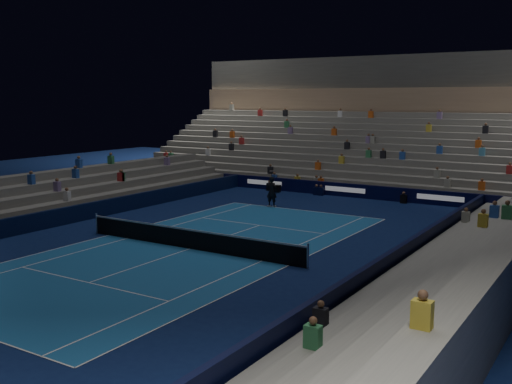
{
  "coord_description": "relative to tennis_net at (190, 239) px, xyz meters",
  "views": [
    {
      "loc": [
        17.72,
        -22.12,
        7.19
      ],
      "look_at": [
        0.0,
        6.0,
        2.0
      ],
      "focal_mm": 41.92,
      "sensor_mm": 36.0,
      "label": 1
    }
  ],
  "objects": [
    {
      "name": "sponsor_barrier_west",
      "position": [
        -9.7,
        0.0,
        -0.0
      ],
      "size": [
        0.25,
        37.0,
        1.0
      ],
      "primitive_type": "cube",
      "color": "#081233",
      "rests_on": "ground"
    },
    {
      "name": "sponsor_barrier_far",
      "position": [
        0.0,
        18.5,
        -0.0
      ],
      "size": [
        44.0,
        0.25,
        1.0
      ],
      "primitive_type": "cube",
      "color": "black",
      "rests_on": "ground"
    },
    {
      "name": "broadcast_camera",
      "position": [
        -5.36,
        17.62,
        -0.21
      ],
      "size": [
        0.49,
        0.9,
        0.56
      ],
      "color": "black",
      "rests_on": "ground"
    },
    {
      "name": "grandstand_main",
      "position": [
        0.0,
        27.9,
        2.87
      ],
      "size": [
        44.0,
        15.2,
        11.2
      ],
      "color": "slate",
      "rests_on": "ground"
    },
    {
      "name": "court_surface",
      "position": [
        0.0,
        0.0,
        -0.5
      ],
      "size": [
        10.97,
        23.77,
        0.01
      ],
      "primitive_type": "cube",
      "color": "#1B5695",
      "rests_on": "ground"
    },
    {
      "name": "ground",
      "position": [
        0.0,
        0.0,
        -0.5
      ],
      "size": [
        90.0,
        90.0,
        0.0
      ],
      "primitive_type": "plane",
      "color": "#0B1946",
      "rests_on": "ground"
    },
    {
      "name": "tennis_player",
      "position": [
        -2.48,
        11.91,
        0.52
      ],
      "size": [
        0.8,
        0.57,
        2.06
      ],
      "primitive_type": "imported",
      "rotation": [
        0.0,
        0.0,
        3.25
      ],
      "color": "black",
      "rests_on": "ground"
    },
    {
      "name": "tennis_net",
      "position": [
        0.0,
        0.0,
        0.0
      ],
      "size": [
        12.9,
        0.1,
        1.1
      ],
      "color": "#B2B2B7",
      "rests_on": "ground"
    },
    {
      "name": "sponsor_barrier_east",
      "position": [
        9.7,
        0.0,
        -0.0
      ],
      "size": [
        0.25,
        37.0,
        1.0
      ],
      "primitive_type": "cube",
      "color": "black",
      "rests_on": "ground"
    },
    {
      "name": "grandstand_east",
      "position": [
        13.17,
        0.0,
        0.41
      ],
      "size": [
        5.0,
        37.0,
        2.5
      ],
      "color": "slate",
      "rests_on": "ground"
    },
    {
      "name": "grandstand_west",
      "position": [
        -13.17,
        0.0,
        0.41
      ],
      "size": [
        5.0,
        37.0,
        2.5
      ],
      "color": "slate",
      "rests_on": "ground"
    }
  ]
}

